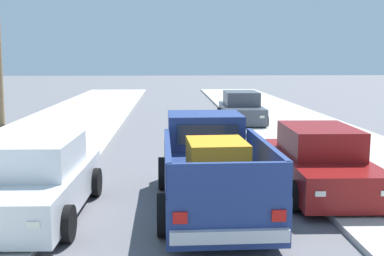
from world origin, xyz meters
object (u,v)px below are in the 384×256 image
at_px(car_right_near, 36,181).
at_px(car_right_mid, 319,162).
at_px(pickup_truck, 211,169).
at_px(car_left_near, 241,109).

bearing_deg(car_right_near, car_right_mid, 12.05).
xyz_separation_m(pickup_truck, car_right_near, (-3.48, -0.42, -0.09)).
distance_m(car_left_near, car_right_mid, 11.14).
height_order(car_right_near, car_right_mid, same).
xyz_separation_m(car_left_near, car_right_near, (-6.04, -12.44, 0.00)).
distance_m(pickup_truck, car_left_near, 12.29).
xyz_separation_m(pickup_truck, car_right_mid, (2.61, 0.88, -0.09)).
xyz_separation_m(car_right_near, car_right_mid, (6.09, 1.30, 0.00)).
bearing_deg(car_right_mid, car_right_near, -167.95).
height_order(pickup_truck, car_left_near, pickup_truck).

